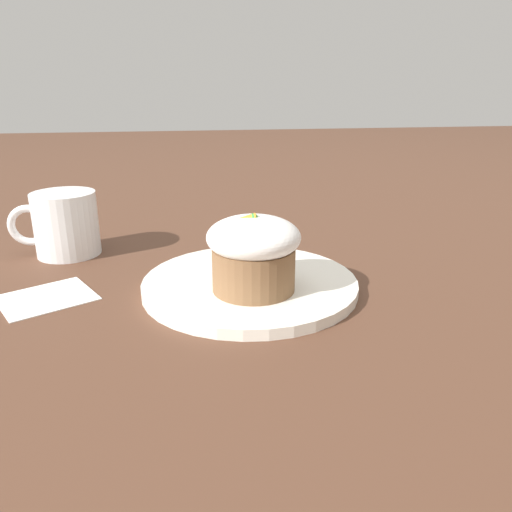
# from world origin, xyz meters

# --- Properties ---
(ground_plane) EXTENTS (4.00, 4.00, 0.00)m
(ground_plane) POSITION_xyz_m (0.00, 0.00, 0.00)
(ground_plane) COLOR #513323
(dessert_plate) EXTENTS (0.25, 0.25, 0.01)m
(dessert_plate) POSITION_xyz_m (0.00, 0.00, 0.01)
(dessert_plate) COLOR white
(dessert_plate) RESTS_ON ground_plane
(carrot_cake) EXTENTS (0.10, 0.10, 0.09)m
(carrot_cake) POSITION_xyz_m (-0.00, 0.03, 0.06)
(carrot_cake) COLOR brown
(carrot_cake) RESTS_ON dessert_plate
(spoon) EXTENTS (0.07, 0.12, 0.01)m
(spoon) POSITION_xyz_m (-0.00, -0.03, 0.02)
(spoon) COLOR #B7B7BC
(spoon) RESTS_ON dessert_plate
(coffee_cup) EXTENTS (0.12, 0.09, 0.09)m
(coffee_cup) POSITION_xyz_m (0.24, -0.17, 0.04)
(coffee_cup) COLOR white
(coffee_cup) RESTS_ON ground_plane
(paper_napkin) EXTENTS (0.13, 0.12, 0.00)m
(paper_napkin) POSITION_xyz_m (0.23, -0.01, 0.00)
(paper_napkin) COLOR white
(paper_napkin) RESTS_ON ground_plane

